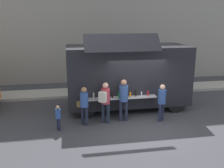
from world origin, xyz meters
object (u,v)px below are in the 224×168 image
Objects in this scene: food_truck_main at (127,75)px; customer_mid_with_backpack at (105,99)px; child_near_queue at (58,116)px; customer_rear_waiting at (84,103)px; trash_bin at (181,83)px; customer_front_ordering at (124,97)px; customer_extra_browsing at (162,99)px.

food_truck_main is 2.24m from customer_mid_with_backpack.
food_truck_main is at bearing -0.29° from child_near_queue.
trash_bin is at bearing -11.98° from customer_rear_waiting.
customer_front_ordering is at bearing -49.25° from customer_mid_with_backpack.
trash_bin is 6.62m from customer_mid_with_backpack.
customer_extra_browsing reaches higher than trash_bin.
customer_mid_with_backpack reaches higher than customer_extra_browsing.
trash_bin is (3.89, 2.32, -1.16)m from food_truck_main.
child_near_queue is (-3.20, -2.06, -1.02)m from food_truck_main.
trash_bin is 0.54× the size of customer_mid_with_backpack.
customer_mid_with_backpack reaches higher than child_near_queue.
child_near_queue reaches higher than trash_bin.
customer_rear_waiting is 3.21m from customer_extra_browsing.
customer_rear_waiting is at bearing -141.16° from food_truck_main.
customer_rear_waiting is (-2.18, -1.73, -0.68)m from food_truck_main.
food_truck_main is at bearing -12.44° from customer_extra_browsing.
food_truck_main is 2.87m from customer_rear_waiting.
customer_mid_with_backpack is (-0.79, -0.10, -0.02)m from customer_front_ordering.
customer_rear_waiting reaches higher than customer_extra_browsing.
food_truck_main reaches higher than customer_mid_with_backpack.
customer_front_ordering is at bearing -108.09° from food_truck_main.
customer_mid_with_backpack reaches higher than trash_bin.
customer_mid_with_backpack is 2.36m from customer_extra_browsing.
child_near_queue is (-2.66, -0.45, -0.47)m from customer_front_ordering.
child_near_queue is (-4.22, -0.15, -0.35)m from customer_extra_browsing.
food_truck_main is 5.59× the size of child_near_queue.
customer_rear_waiting is at bearing -15.23° from child_near_queue.
food_truck_main reaches higher than child_near_queue.
trash_bin is at bearing 31.23° from food_truck_main.
customer_extra_browsing is at bearing -48.84° from customer_rear_waiting.
food_truck_main reaches higher than trash_bin.
customer_front_ordering reaches higher than customer_extra_browsing.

